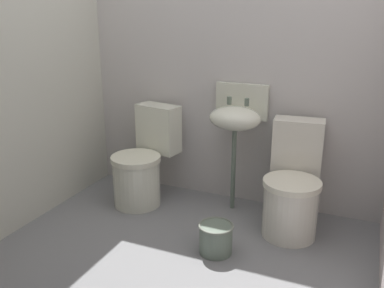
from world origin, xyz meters
TOP-DOWN VIEW (x-y plane):
  - ground_plane at (0.00, 0.00)m, footprint 2.84×2.42m
  - wall_back at (0.00, 1.06)m, footprint 2.84×0.10m
  - wall_left at (-1.27, 0.10)m, footprint 0.10×2.22m
  - toilet_left at (-0.61, 0.66)m, footprint 0.48×0.65m
  - toilet_right at (0.61, 0.66)m, footprint 0.44×0.62m
  - sink at (0.11, 0.85)m, footprint 0.42×0.34m
  - bucket at (0.21, 0.15)m, footprint 0.23×0.23m

SIDE VIEW (x-z plane):
  - ground_plane at x=0.00m, z-range -0.08..0.00m
  - bucket at x=0.21m, z-range 0.00..0.21m
  - toilet_left at x=-0.61m, z-range -0.07..0.71m
  - toilet_right at x=0.61m, z-range -0.07..0.71m
  - sink at x=0.11m, z-range 0.26..1.25m
  - wall_back at x=0.00m, z-range 0.00..2.25m
  - wall_left at x=-1.27m, z-range 0.00..2.25m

